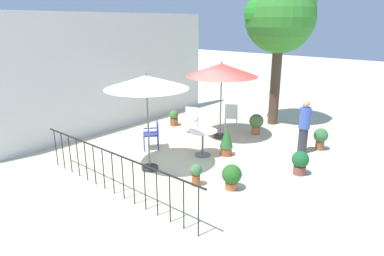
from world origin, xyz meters
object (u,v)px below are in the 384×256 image
potted_plant_4 (174,118)px  potted_plant_5 (196,173)px  potted_plant_0 (256,122)px  patio_umbrella_0 (146,83)px  patio_chair_2 (153,132)px  potted_plant_3 (300,162)px  patio_umbrella_1 (222,70)px  potted_plant_6 (232,176)px  patio_chair_0 (231,115)px  cafe_table_0 (203,138)px  standing_person (304,127)px  patio_chair_1 (191,118)px  potted_plant_1 (226,140)px  potted_plant_2 (321,137)px  shade_tree (280,18)px

potted_plant_4 → potted_plant_5: size_ratio=1.09×
potted_plant_0 → patio_umbrella_0: bearing=172.0°
patio_umbrella_0 → potted_plant_5: bearing=-86.9°
patio_chair_2 → potted_plant_3: patio_chair_2 is taller
patio_umbrella_1 → potted_plant_6: bearing=-139.9°
patio_chair_0 → cafe_table_0: bearing=-163.5°
patio_umbrella_0 → patio_chair_2: patio_umbrella_0 is taller
cafe_table_0 → standing_person: bearing=-46.0°
cafe_table_0 → patio_chair_1: (1.41, 1.67, -0.01)m
potted_plant_0 → potted_plant_1: (-2.30, -0.36, 0.06)m
cafe_table_0 → patio_chair_2: size_ratio=0.94×
patio_chair_1 → potted_plant_5: size_ratio=1.64×
cafe_table_0 → potted_plant_0: cafe_table_0 is taller
potted_plant_3 → potted_plant_4: potted_plant_3 is taller
patio_chair_2 → cafe_table_0: bearing=-70.0°
potted_plant_4 → patio_chair_2: bearing=-151.4°
patio_chair_0 → potted_plant_3: 3.98m
patio_umbrella_1 → potted_plant_1: (-1.18, -1.08, -1.78)m
patio_umbrella_0 → potted_plant_0: bearing=-8.0°
cafe_table_0 → potted_plant_4: cafe_table_0 is taller
potted_plant_0 → potted_plant_5: size_ratio=1.31×
patio_umbrella_0 → potted_plant_2: 5.56m
patio_chair_2 → standing_person: bearing=-54.3°
patio_umbrella_1 → cafe_table_0: patio_umbrella_1 is taller
patio_chair_2 → potted_plant_1: size_ratio=0.97×
cafe_table_0 → patio_umbrella_1: bearing=18.8°
patio_umbrella_1 → potted_plant_0: bearing=-32.8°
shade_tree → patio_chair_1: (-2.92, 1.64, -3.32)m
patio_umbrella_1 → potted_plant_2: bearing=-70.4°
patio_umbrella_0 → patio_chair_1: size_ratio=2.89×
potted_plant_0 → potted_plant_6: size_ratio=1.17×
potted_plant_1 → shade_tree: bearing=8.1°
potted_plant_3 → potted_plant_5: bearing=143.6°
potted_plant_0 → potted_plant_6: potted_plant_0 is taller
shade_tree → patio_chair_0: 3.81m
potted_plant_5 → potted_plant_0: bearing=11.8°
potted_plant_2 → potted_plant_0: bearing=88.5°
potted_plant_2 → patio_chair_2: bearing=129.6°
cafe_table_0 → potted_plant_0: bearing=-3.5°
patio_umbrella_1 → patio_chair_1: 2.06m
patio_umbrella_1 → potted_plant_5: size_ratio=4.71×
potted_plant_4 → potted_plant_6: size_ratio=0.97×
standing_person → potted_plant_3: bearing=-158.8°
patio_umbrella_1 → cafe_table_0: (-1.63, -0.56, -1.72)m
patio_chair_2 → potted_plant_4: patio_chair_2 is taller
patio_chair_2 → potted_plant_6: (-0.65, -3.31, -0.19)m
shade_tree → potted_plant_2: (-1.63, -2.45, -3.46)m
patio_umbrella_0 → potted_plant_2: bearing=-33.4°
patio_chair_0 → potted_plant_2: size_ratio=1.44×
patio_umbrella_1 → potted_plant_5: 4.09m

